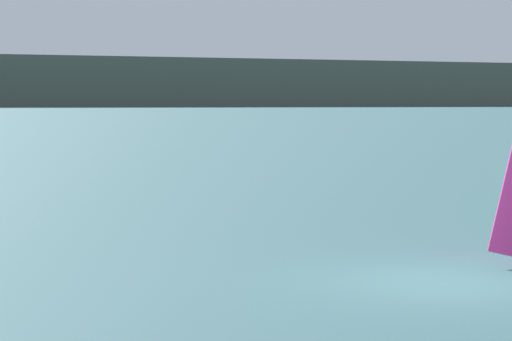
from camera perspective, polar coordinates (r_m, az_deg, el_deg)
name	(u,v)px	position (r m, az deg, el deg)	size (l,w,h in m)	color
ground_plane	(460,282)	(18.62, 10.24, -5.57)	(4000.00, 4000.00, 0.00)	#386066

